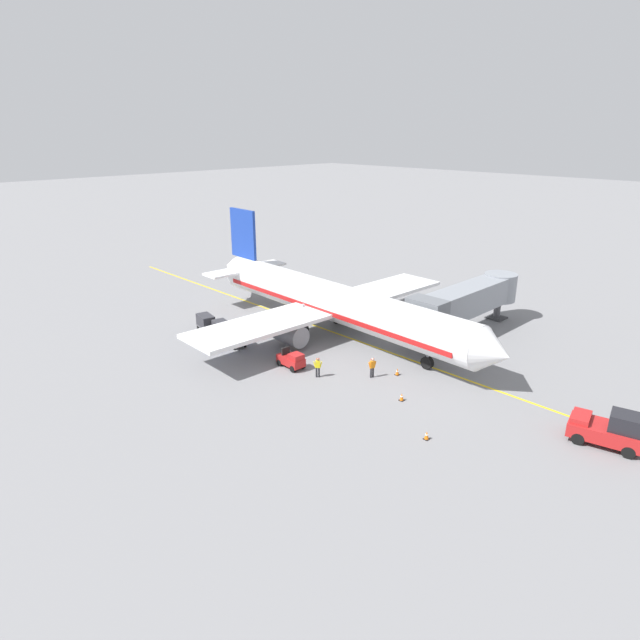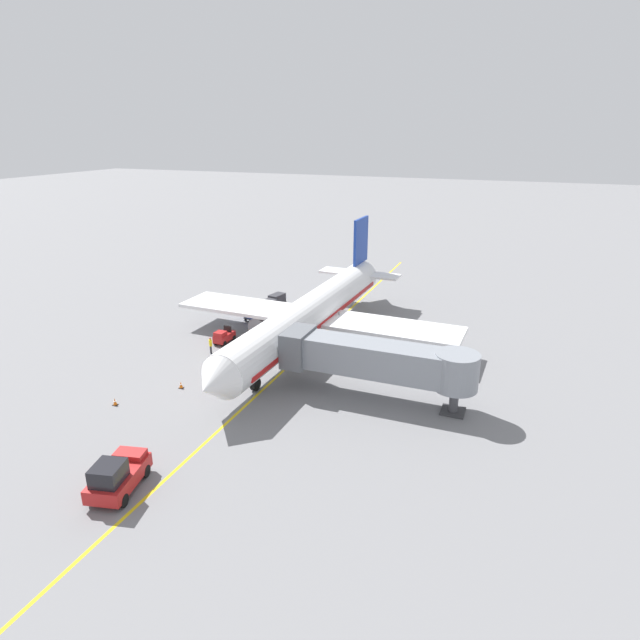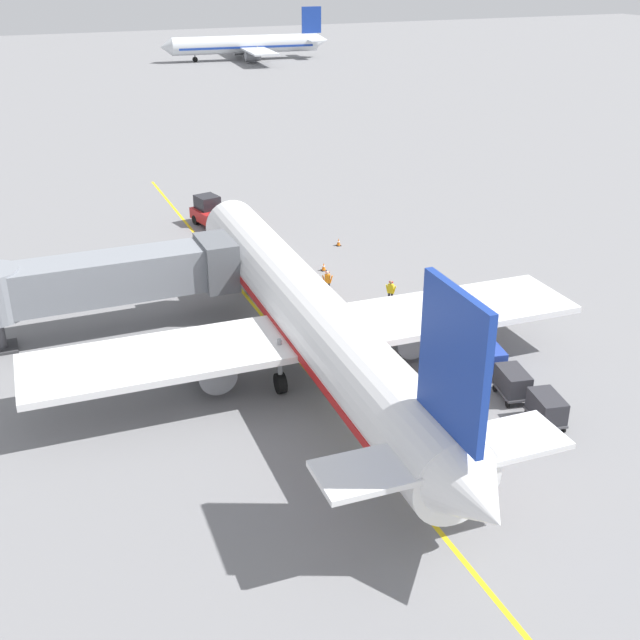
# 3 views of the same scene
# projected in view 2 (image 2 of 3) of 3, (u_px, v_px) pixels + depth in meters

# --- Properties ---
(ground_plane) EXTENTS (400.00, 400.00, 0.00)m
(ground_plane) POSITION_uv_depth(u_px,v_px,m) (305.00, 351.00, 52.92)
(ground_plane) COLOR slate
(gate_lead_in_line) EXTENTS (0.24, 80.00, 0.01)m
(gate_lead_in_line) POSITION_uv_depth(u_px,v_px,m) (305.00, 350.00, 52.92)
(gate_lead_in_line) COLOR gold
(gate_lead_in_line) RESTS_ON ground
(parked_airliner) EXTENTS (30.14, 37.28, 10.63)m
(parked_airliner) POSITION_uv_depth(u_px,v_px,m) (311.00, 313.00, 53.76)
(parked_airliner) COLOR white
(parked_airliner) RESTS_ON ground
(jet_bridge) EXTENTS (15.73, 3.50, 4.98)m
(jet_bridge) POSITION_uv_depth(u_px,v_px,m) (377.00, 359.00, 42.41)
(jet_bridge) COLOR gray
(jet_bridge) RESTS_ON ground
(pushback_tractor) EXTENTS (3.14, 4.78, 2.40)m
(pushback_tractor) POSITION_uv_depth(u_px,v_px,m) (117.00, 475.00, 32.04)
(pushback_tractor) COLOR #B21E1E
(pushback_tractor) RESTS_ON ground
(baggage_tug_lead) EXTENTS (1.34, 2.53, 1.62)m
(baggage_tug_lead) POSITION_uv_depth(u_px,v_px,m) (224.00, 336.00, 54.58)
(baggage_tug_lead) COLOR #B21E1E
(baggage_tug_lead) RESTS_ON ground
(baggage_cart_front) EXTENTS (1.69, 2.98, 1.58)m
(baggage_cart_front) POSITION_uv_depth(u_px,v_px,m) (254.00, 312.00, 61.08)
(baggage_cart_front) COLOR #4C4C51
(baggage_cart_front) RESTS_ON ground
(baggage_cart_second_in_train) EXTENTS (1.69, 2.98, 1.58)m
(baggage_cart_second_in_train) POSITION_uv_depth(u_px,v_px,m) (267.00, 306.00, 63.32)
(baggage_cart_second_in_train) COLOR #4C4C51
(baggage_cart_second_in_train) RESTS_ON ground
(baggage_cart_third_in_train) EXTENTS (1.69, 2.98, 1.58)m
(baggage_cart_third_in_train) POSITION_uv_depth(u_px,v_px,m) (277.00, 299.00, 65.74)
(baggage_cart_third_in_train) COLOR #4C4C51
(baggage_cart_third_in_train) RESTS_ON ground
(ground_crew_wing_walker) EXTENTS (0.56, 0.58, 1.69)m
(ground_crew_wing_walker) POSITION_uv_depth(u_px,v_px,m) (211.00, 345.00, 51.87)
(ground_crew_wing_walker) COLOR #232328
(ground_crew_wing_walker) RESTS_ON ground
(ground_crew_loader) EXTENTS (0.70, 0.36, 1.69)m
(ground_crew_loader) POSITION_uv_depth(u_px,v_px,m) (221.00, 362.00, 48.06)
(ground_crew_loader) COLOR #232328
(ground_crew_loader) RESTS_ON ground
(safety_cone_nose_left) EXTENTS (0.36, 0.36, 0.59)m
(safety_cone_nose_left) POSITION_uv_depth(u_px,v_px,m) (233.00, 377.00, 46.63)
(safety_cone_nose_left) COLOR black
(safety_cone_nose_left) RESTS_ON ground
(safety_cone_nose_right) EXTENTS (0.36, 0.36, 0.59)m
(safety_cone_nose_right) POSITION_uv_depth(u_px,v_px,m) (181.00, 385.00, 45.16)
(safety_cone_nose_right) COLOR black
(safety_cone_nose_right) RESTS_ON ground
(safety_cone_wing_tip) EXTENTS (0.36, 0.36, 0.59)m
(safety_cone_wing_tip) POSITION_uv_depth(u_px,v_px,m) (115.00, 402.00, 42.37)
(safety_cone_wing_tip) COLOR black
(safety_cone_wing_tip) RESTS_ON ground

